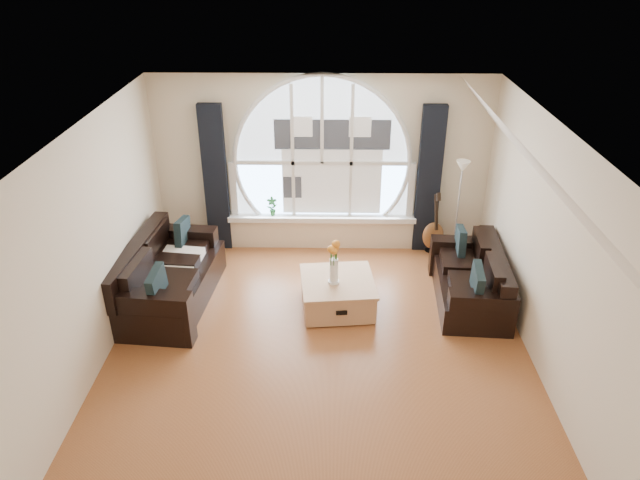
{
  "coord_description": "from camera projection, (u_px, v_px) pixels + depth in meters",
  "views": [
    {
      "loc": [
        0.1,
        -5.48,
        4.44
      ],
      "look_at": [
        0.0,
        0.9,
        1.05
      ],
      "focal_mm": 32.65,
      "sensor_mm": 36.0,
      "label": 1
    }
  ],
  "objects": [
    {
      "name": "attic_slope",
      "position": [
        539.0,
        169.0,
        5.79
      ],
      "size": [
        0.92,
        5.5,
        0.72
      ],
      "primitive_type": "cube",
      "color": "silver",
      "rests_on": "ground"
    },
    {
      "name": "wall_front",
      "position": [
        311.0,
        457.0,
        3.87
      ],
      "size": [
        5.0,
        0.01,
        2.7
      ],
      "primitive_type": "cube",
      "color": "beige",
      "rests_on": "ground"
    },
    {
      "name": "sofa_left",
      "position": [
        170.0,
        275.0,
        7.73
      ],
      "size": [
        1.16,
        2.05,
        0.87
      ],
      "primitive_type": "cube",
      "rotation": [
        0.0,
        0.0,
        -0.09
      ],
      "color": "black",
      "rests_on": "ground"
    },
    {
      "name": "window_sill",
      "position": [
        322.0,
        218.0,
        9.03
      ],
      "size": [
        2.9,
        0.22,
        0.08
      ],
      "primitive_type": "cube",
      "color": "white",
      "rests_on": "wall_back"
    },
    {
      "name": "ceiling",
      "position": [
        318.0,
        134.0,
        5.66
      ],
      "size": [
        5.0,
        5.5,
        0.01
      ],
      "primitive_type": "cube",
      "color": "silver",
      "rests_on": "ground"
    },
    {
      "name": "guitar",
      "position": [
        435.0,
        222.0,
        8.85
      ],
      "size": [
        0.42,
        0.35,
        1.06
      ],
      "primitive_type": "cube",
      "rotation": [
        0.0,
        0.0,
        0.35
      ],
      "color": "brown",
      "rests_on": "ground"
    },
    {
      "name": "curtain_right",
      "position": [
        429.0,
        181.0,
        8.69
      ],
      "size": [
        0.35,
        0.12,
        2.3
      ],
      "primitive_type": "cube",
      "color": "black",
      "rests_on": "ground"
    },
    {
      "name": "neighbor_house",
      "position": [
        332.0,
        156.0,
        8.61
      ],
      "size": [
        1.7,
        0.02,
        1.5
      ],
      "primitive_type": "cube",
      "color": "silver",
      "rests_on": "wall_back"
    },
    {
      "name": "ground",
      "position": [
        319.0,
        353.0,
        6.93
      ],
      "size": [
        5.0,
        5.5,
        0.01
      ],
      "primitive_type": "cube",
      "color": "brown",
      "rests_on": "ground"
    },
    {
      "name": "curtain_left",
      "position": [
        216.0,
        179.0,
        8.73
      ],
      "size": [
        0.35,
        0.12,
        2.3
      ],
      "primitive_type": "cube",
      "color": "black",
      "rests_on": "ground"
    },
    {
      "name": "potted_plant",
      "position": [
        272.0,
        206.0,
        8.95
      ],
      "size": [
        0.18,
        0.14,
        0.3
      ],
      "primitive_type": "imported",
      "rotation": [
        0.0,
        0.0,
        0.25
      ],
      "color": "#1E6023",
      "rests_on": "window_sill"
    },
    {
      "name": "coffee_chest",
      "position": [
        337.0,
        293.0,
        7.67
      ],
      "size": [
        1.03,
        1.03,
        0.46
      ],
      "primitive_type": "cube",
      "rotation": [
        0.0,
        0.0,
        0.1
      ],
      "color": "tan",
      "rests_on": "ground"
    },
    {
      "name": "floor_lamp",
      "position": [
        457.0,
        213.0,
        8.52
      ],
      "size": [
        0.24,
        0.24,
        1.6
      ],
      "primitive_type": "cube",
      "color": "#B2B2B2",
      "rests_on": "ground"
    },
    {
      "name": "window_frame",
      "position": [
        322.0,
        148.0,
        8.54
      ],
      "size": [
        2.76,
        0.08,
        2.15
      ],
      "primitive_type": "cube",
      "color": "white",
      "rests_on": "wall_back"
    },
    {
      "name": "throw_blanket",
      "position": [
        180.0,
        260.0,
        7.89
      ],
      "size": [
        0.61,
        0.61,
        0.1
      ],
      "primitive_type": "cube",
      "rotation": [
        0.0,
        0.0,
        -0.13
      ],
      "color": "silver",
      "rests_on": "sofa_left"
    },
    {
      "name": "wall_left",
      "position": [
        89.0,
        253.0,
        6.33
      ],
      "size": [
        0.01,
        5.5,
        2.7
      ],
      "primitive_type": "cube",
      "color": "beige",
      "rests_on": "ground"
    },
    {
      "name": "wall_right",
      "position": [
        551.0,
        256.0,
        6.26
      ],
      "size": [
        0.01,
        5.5,
        2.7
      ],
      "primitive_type": "cube",
      "color": "beige",
      "rests_on": "ground"
    },
    {
      "name": "wall_back",
      "position": [
        322.0,
        165.0,
        8.72
      ],
      "size": [
        5.0,
        0.01,
        2.7
      ],
      "primitive_type": "cube",
      "color": "beige",
      "rests_on": "ground"
    },
    {
      "name": "arched_window",
      "position": [
        322.0,
        148.0,
        8.57
      ],
      "size": [
        2.6,
        0.06,
        2.15
      ],
      "primitive_type": "cube",
      "color": "silver",
      "rests_on": "wall_back"
    },
    {
      "name": "sofa_right",
      "position": [
        470.0,
        275.0,
        7.74
      ],
      "size": [
        0.94,
        1.71,
        0.73
      ],
      "primitive_type": "cube",
      "rotation": [
        0.0,
        0.0,
        -0.07
      ],
      "color": "black",
      "rests_on": "ground"
    },
    {
      "name": "vase_flowers",
      "position": [
        334.0,
        256.0,
        7.35
      ],
      "size": [
        0.24,
        0.24,
        0.7
      ],
      "primitive_type": "cube",
      "color": "white",
      "rests_on": "coffee_chest"
    }
  ]
}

